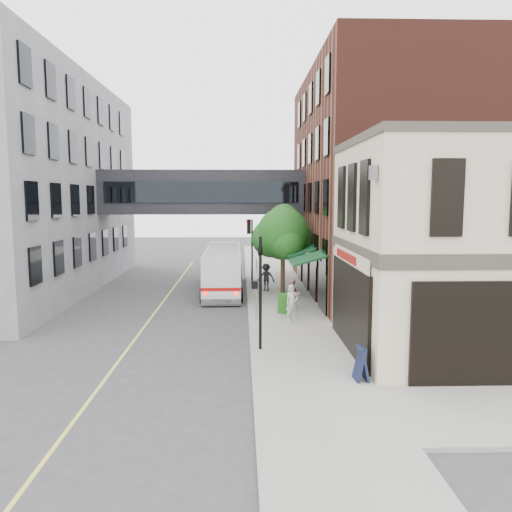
{
  "coord_description": "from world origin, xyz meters",
  "views": [
    {
      "loc": [
        -0.34,
        -17.29,
        6.17
      ],
      "look_at": [
        0.33,
        5.42,
        3.48
      ],
      "focal_mm": 35.0,
      "sensor_mm": 36.0,
      "label": 1
    }
  ],
  "objects": [
    {
      "name": "pedestrian_b",
      "position": [
        2.45,
        9.12,
        0.95
      ],
      "size": [
        0.83,
        0.67,
        1.6
      ],
      "primitive_type": "imported",
      "rotation": [
        0.0,
        0.0,
        -0.08
      ],
      "color": "#C17D98",
      "rests_on": "sidewalk_main"
    },
    {
      "name": "traffic_signal_near",
      "position": [
        0.37,
        2.0,
        2.98
      ],
      "size": [
        0.44,
        0.22,
        4.6
      ],
      "color": "black",
      "rests_on": "sidewalk_main"
    },
    {
      "name": "skyway_bridge",
      "position": [
        -3.0,
        18.0,
        6.5
      ],
      "size": [
        14.0,
        3.18,
        3.0
      ],
      "color": "black",
      "rests_on": "ground"
    },
    {
      "name": "newspaper_box",
      "position": [
        1.86,
        8.16,
        0.66
      ],
      "size": [
        0.64,
        0.61,
        1.03
      ],
      "primitive_type": "cube",
      "rotation": [
        0.0,
        0.0,
        -0.36
      ],
      "color": "#1B5E15",
      "rests_on": "sidewalk_main"
    },
    {
      "name": "pedestrian_c",
      "position": [
        1.25,
        14.41,
        1.04
      ],
      "size": [
        1.3,
        0.99,
        1.78
      ],
      "primitive_type": "imported",
      "rotation": [
        0.0,
        0.0,
        -0.32
      ],
      "color": "black",
      "rests_on": "sidewalk_main"
    },
    {
      "name": "lane_marking",
      "position": [
        -5.0,
        10.0,
        0.01
      ],
      "size": [
        0.12,
        40.0,
        0.01
      ],
      "primitive_type": "cube",
      "color": "#D8CC4C",
      "rests_on": "ground"
    },
    {
      "name": "ground",
      "position": [
        0.0,
        0.0,
        0.0
      ],
      "size": [
        120.0,
        120.0,
        0.0
      ],
      "primitive_type": "plane",
      "color": "#38383A",
      "rests_on": "ground"
    },
    {
      "name": "pedestrian_a",
      "position": [
        2.12,
        6.49,
        1.05
      ],
      "size": [
        0.77,
        0.64,
        1.8
      ],
      "primitive_type": "imported",
      "rotation": [
        0.0,
        0.0,
        0.38
      ],
      "color": "beige",
      "rests_on": "sidewalk_main"
    },
    {
      "name": "sidewalk_main",
      "position": [
        2.0,
        14.0,
        0.07
      ],
      "size": [
        4.0,
        60.0,
        0.15
      ],
      "primitive_type": "cube",
      "color": "gray",
      "rests_on": "ground"
    },
    {
      "name": "sandwich_board",
      "position": [
        3.6,
        -1.5,
        0.72
      ],
      "size": [
        0.46,
        0.67,
        1.14
      ],
      "primitive_type": "cube",
      "rotation": [
        0.0,
        0.0,
        0.08
      ],
      "color": "black",
      "rests_on": "sidewalk_main"
    },
    {
      "name": "bus",
      "position": [
        -1.56,
        15.37,
        1.56
      ],
      "size": [
        2.61,
        10.37,
        2.78
      ],
      "color": "silver",
      "rests_on": "ground"
    },
    {
      "name": "street_tree",
      "position": [
        2.19,
        13.22,
        3.91
      ],
      "size": [
        3.8,
        3.2,
        5.6
      ],
      "color": "#382619",
      "rests_on": "sidewalk_main"
    },
    {
      "name": "corner_building",
      "position": [
        8.97,
        2.0,
        4.21
      ],
      "size": [
        10.19,
        8.12,
        8.45
      ],
      "color": "beige",
      "rests_on": "ground"
    },
    {
      "name": "traffic_signal_far",
      "position": [
        0.26,
        17.0,
        3.34
      ],
      "size": [
        0.53,
        0.28,
        4.5
      ],
      "color": "black",
      "rests_on": "sidewalk_main"
    },
    {
      "name": "street_sign_pole",
      "position": [
        0.39,
        7.0,
        1.93
      ],
      "size": [
        0.08,
        0.75,
        3.0
      ],
      "color": "gray",
      "rests_on": "sidewalk_main"
    },
    {
      "name": "brick_building",
      "position": [
        9.98,
        15.0,
        6.99
      ],
      "size": [
        13.76,
        18.0,
        14.0
      ],
      "color": "#4A1F17",
      "rests_on": "ground"
    }
  ]
}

